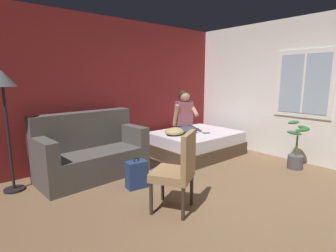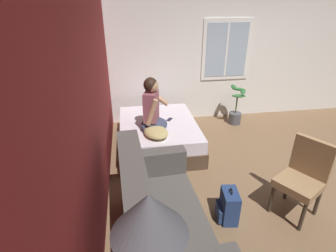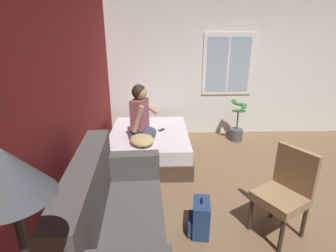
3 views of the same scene
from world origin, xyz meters
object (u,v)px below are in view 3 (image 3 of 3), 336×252
(bed, at_px, (149,145))
(side_chair, at_px, (285,190))
(cell_phone, at_px, (162,130))
(potted_plant, at_px, (237,126))
(couch, at_px, (114,224))
(person_seated, at_px, (141,117))
(backpack, at_px, (200,218))
(throw_pillow, at_px, (142,140))
(floor_lamp, at_px, (15,207))

(bed, relative_size, side_chair, 1.76)
(cell_phone, relative_size, potted_plant, 0.17)
(couch, distance_m, person_seated, 2.01)
(bed, height_order, potted_plant, potted_plant)
(backpack, bearing_deg, cell_phone, 11.39)
(potted_plant, bearing_deg, person_seated, 116.94)
(throw_pillow, bearing_deg, bed, -10.47)
(floor_lamp, bearing_deg, backpack, -36.63)
(potted_plant, bearing_deg, bed, 112.21)
(backpack, distance_m, throw_pillow, 1.60)
(couch, bearing_deg, cell_phone, -11.94)
(bed, height_order, throw_pillow, throw_pillow)
(throw_pillow, xyz_separation_m, cell_phone, (0.58, -0.31, -0.07))
(person_seated, distance_m, potted_plant, 2.17)
(potted_plant, bearing_deg, throw_pillow, 123.37)
(side_chair, bearing_deg, couch, 99.61)
(couch, xyz_separation_m, throw_pillow, (1.69, -0.17, 0.16))
(couch, height_order, backpack, couch)
(bed, distance_m, side_chair, 2.44)
(cell_phone, bearing_deg, backpack, -44.55)
(bed, distance_m, person_seated, 0.65)
(side_chair, relative_size, potted_plant, 1.15)
(bed, xyz_separation_m, cell_phone, (0.08, -0.22, 0.25))
(bed, relative_size, person_seated, 1.96)
(couch, bearing_deg, person_seated, -4.38)
(throw_pillow, relative_size, floor_lamp, 0.28)
(couch, distance_m, throw_pillow, 1.70)
(cell_phone, bearing_deg, couch, -67.87)
(couch, bearing_deg, potted_plant, -34.81)
(person_seated, relative_size, potted_plant, 1.03)
(couch, xyz_separation_m, floor_lamp, (-1.11, 0.17, 1.04))
(bed, bearing_deg, backpack, -161.98)
(person_seated, distance_m, backpack, 1.92)
(cell_phone, distance_m, potted_plant, 1.68)
(side_chair, xyz_separation_m, person_seated, (1.66, 1.63, 0.30))
(bed, distance_m, floor_lamp, 3.53)
(cell_phone, xyz_separation_m, potted_plant, (0.64, -1.54, -0.18))
(backpack, distance_m, floor_lamp, 2.14)
(couch, height_order, person_seated, person_seated)
(couch, height_order, throw_pillow, couch)
(bed, xyz_separation_m, couch, (-2.19, 0.26, 0.16))
(cell_phone, bearing_deg, potted_plant, 56.48)
(floor_lamp, bearing_deg, person_seated, -5.91)
(throw_pillow, xyz_separation_m, potted_plant, (1.22, -1.85, -0.25))
(bed, xyz_separation_m, potted_plant, (0.72, -1.76, 0.07))
(bed, relative_size, floor_lamp, 1.01)
(person_seated, distance_m, cell_phone, 0.58)
(backpack, xyz_separation_m, potted_plant, (2.61, -1.14, 0.11))
(person_seated, bearing_deg, cell_phone, -46.32)
(floor_lamp, bearing_deg, throw_pillow, -6.89)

